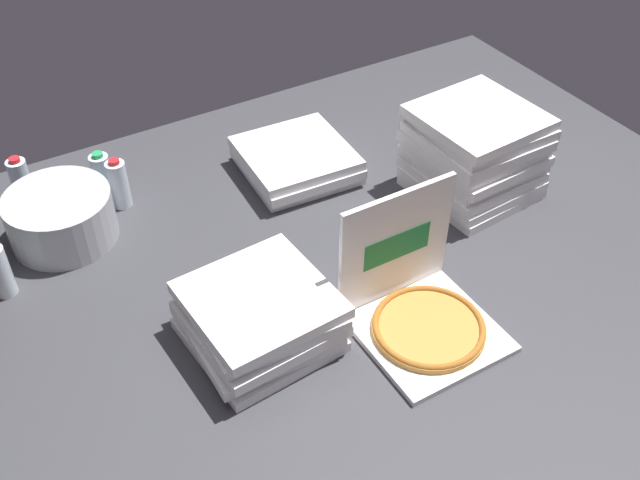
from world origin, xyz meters
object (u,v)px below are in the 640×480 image
at_px(pizza_stack_center_far, 259,317).
at_px(pizza_stack_left_mid, 475,152).
at_px(open_pizza_box, 420,307).
at_px(water_bottle_0, 119,184).
at_px(pizza_stack_right_far, 297,161).
at_px(water_bottle_2, 21,182).
at_px(water_bottle_1, 103,177).
at_px(ice_bucket, 61,217).

xyz_separation_m(pizza_stack_center_far, pizza_stack_left_mid, (1.00, 0.26, 0.07)).
height_order(open_pizza_box, water_bottle_0, open_pizza_box).
height_order(pizza_stack_center_far, pizza_stack_right_far, pizza_stack_center_far).
distance_m(pizza_stack_right_far, pizza_stack_left_mid, 0.66).
distance_m(water_bottle_0, water_bottle_2, 0.35).
xyz_separation_m(pizza_stack_right_far, water_bottle_1, (-0.67, 0.22, 0.04)).
height_order(open_pizza_box, ice_bucket, open_pizza_box).
bearing_deg(open_pizza_box, pizza_stack_right_far, 85.52).
bearing_deg(pizza_stack_center_far, open_pizza_box, -23.81).
bearing_deg(open_pizza_box, pizza_stack_center_far, 156.19).
bearing_deg(water_bottle_2, pizza_stack_left_mid, -27.85).
distance_m(pizza_stack_center_far, ice_bucket, 0.84).
xyz_separation_m(open_pizza_box, water_bottle_0, (-0.57, 1.02, 0.02)).
bearing_deg(ice_bucket, pizza_stack_right_far, -4.92).
distance_m(pizza_stack_center_far, water_bottle_0, 0.84).
bearing_deg(water_bottle_0, water_bottle_2, 147.56).
distance_m(pizza_stack_center_far, pizza_stack_right_far, 0.85).
relative_size(pizza_stack_right_far, water_bottle_1, 2.20).
bearing_deg(ice_bucket, water_bottle_0, 18.29).
relative_size(water_bottle_1, water_bottle_2, 1.00).
bearing_deg(water_bottle_1, pizza_stack_right_far, -18.06).
bearing_deg(water_bottle_1, water_bottle_2, 155.47).
relative_size(pizza_stack_left_mid, ice_bucket, 1.19).
relative_size(pizza_stack_right_far, ice_bucket, 1.20).
bearing_deg(pizza_stack_center_far, ice_bucket, 115.70).
bearing_deg(open_pizza_box, water_bottle_1, 119.05).
distance_m(pizza_stack_left_mid, water_bottle_2, 1.62).
xyz_separation_m(open_pizza_box, water_bottle_2, (-0.86, 1.21, 0.02)).
bearing_deg(pizza_stack_left_mid, pizza_stack_right_far, 139.99).
bearing_deg(water_bottle_0, open_pizza_box, -60.86).
height_order(pizza_stack_left_mid, water_bottle_1, pizza_stack_left_mid).
relative_size(pizza_stack_left_mid, water_bottle_0, 2.18).
bearing_deg(water_bottle_2, water_bottle_1, -24.53).
distance_m(ice_bucket, water_bottle_0, 0.24).
xyz_separation_m(pizza_stack_right_far, ice_bucket, (-0.87, 0.07, 0.03)).
relative_size(open_pizza_box, water_bottle_0, 2.09).
bearing_deg(water_bottle_0, ice_bucket, -161.71).
height_order(ice_bucket, water_bottle_2, water_bottle_2).
bearing_deg(water_bottle_2, water_bottle_0, -32.44).
distance_m(open_pizza_box, water_bottle_1, 1.25).
relative_size(pizza_stack_right_far, pizza_stack_left_mid, 1.01).
bearing_deg(water_bottle_0, pizza_stack_left_mid, -26.59).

